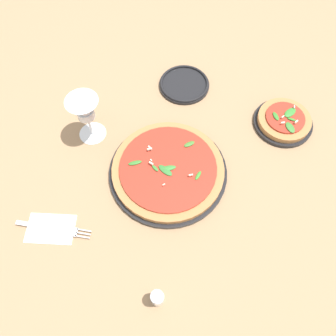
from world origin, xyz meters
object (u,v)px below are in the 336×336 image
at_px(pizza_personal_side, 284,121).
at_px(fork, 53,228).
at_px(pizza_arugula_main, 168,170).
at_px(wine_glass, 85,111).
at_px(side_plate_white, 184,84).
at_px(shaker_pepper, 158,298).

bearing_deg(pizza_personal_side, fork, -152.68).
bearing_deg(pizza_personal_side, pizza_arugula_main, -154.28).
height_order(wine_glass, side_plate_white, wine_glass).
xyz_separation_m(wine_glass, side_plate_white, (0.29, 0.20, -0.11)).
bearing_deg(shaker_pepper, side_plate_white, 83.32).
distance_m(pizza_personal_side, wine_glass, 0.61).
bearing_deg(shaker_pepper, pizza_personal_side, 53.38).
height_order(pizza_personal_side, fork, pizza_personal_side).
height_order(pizza_arugula_main, pizza_personal_side, same).
xyz_separation_m(pizza_personal_side, fork, (-0.67, -0.35, -0.01)).
bearing_deg(pizza_personal_side, side_plate_white, 152.66).
relative_size(pizza_arugula_main, shaker_pepper, 5.11).
xyz_separation_m(wine_glass, shaker_pepper, (0.21, -0.49, -0.08)).
height_order(pizza_arugula_main, shaker_pepper, shaker_pepper).
bearing_deg(shaker_pepper, pizza_arugula_main, 86.05).
bearing_deg(fork, pizza_arugula_main, 38.82).
relative_size(pizza_arugula_main, pizza_personal_side, 1.86).
distance_m(pizza_personal_side, side_plate_white, 0.35).
bearing_deg(pizza_arugula_main, wine_glass, 149.42).
relative_size(pizza_personal_side, side_plate_white, 1.09).
bearing_deg(pizza_arugula_main, pizza_personal_side, 25.72).
distance_m(pizza_personal_side, shaker_pepper, 0.65).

